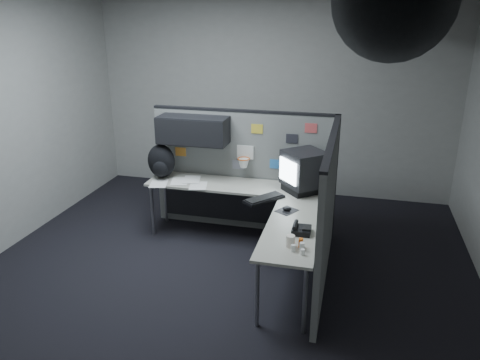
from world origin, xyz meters
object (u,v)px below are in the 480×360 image
(desk, at_px, (250,203))
(phone, at_px, (301,230))
(monitor, at_px, (304,171))
(backpack, at_px, (161,162))
(keyboard, at_px, (264,199))

(desk, bearing_deg, phone, -50.77)
(monitor, xyz_separation_m, backpack, (-1.87, 0.04, -0.04))
(phone, bearing_deg, keyboard, 134.20)
(desk, xyz_separation_m, monitor, (0.61, 0.26, 0.38))
(desk, xyz_separation_m, phone, (0.73, -0.89, 0.15))
(monitor, bearing_deg, backpack, -177.63)
(monitor, height_order, phone, monitor)
(monitor, height_order, backpack, monitor)
(desk, bearing_deg, keyboard, -36.76)
(desk, height_order, backpack, backpack)
(keyboard, bearing_deg, backpack, 157.34)
(keyboard, bearing_deg, monitor, 39.56)
(desk, distance_m, backpack, 1.34)
(keyboard, bearing_deg, desk, 137.41)
(desk, relative_size, phone, 11.21)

